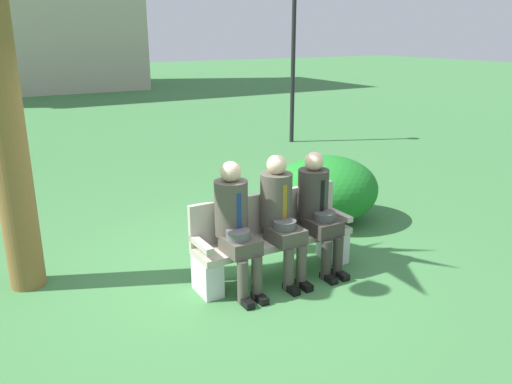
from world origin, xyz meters
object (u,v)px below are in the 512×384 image
seated_man_left (235,222)px  street_lamp (293,50)px  park_bench (272,238)px  shrub_near_bench (326,189)px  seated_man_right (318,206)px  seated_man_middle (280,212)px

seated_man_left → street_lamp: (4.68, 5.93, 1.41)m
park_bench → shrub_near_bench: (1.54, 1.03, 0.04)m
park_bench → seated_man_right: seated_man_right is taller
street_lamp → park_bench: bearing=-125.7°
seated_man_left → seated_man_right: size_ratio=1.02×
seated_man_right → shrub_near_bench: (1.03, 1.16, -0.27)m
park_bench → street_lamp: (4.17, 5.80, 1.74)m
seated_man_right → shrub_near_bench: size_ratio=0.90×
seated_man_middle → seated_man_right: (0.49, -0.00, -0.01)m
park_bench → seated_man_left: 0.62m
seated_man_right → shrub_near_bench: 1.57m
street_lamp → seated_man_left: bearing=-128.3°
seated_man_right → shrub_near_bench: seated_man_right is taller
seated_man_middle → seated_man_right: seated_man_middle is taller
park_bench → street_lamp: size_ratio=0.51×
seated_man_middle → shrub_near_bench: (1.51, 1.15, -0.29)m
park_bench → seated_man_left: (-0.51, -0.13, 0.33)m
seated_man_right → street_lamp: (3.66, 5.93, 1.43)m
seated_man_left → seated_man_middle: bearing=0.0°
park_bench → shrub_near_bench: bearing=33.8°
seated_man_right → seated_man_left: bearing=179.9°
seated_man_left → seated_man_middle: (0.54, 0.00, 0.00)m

